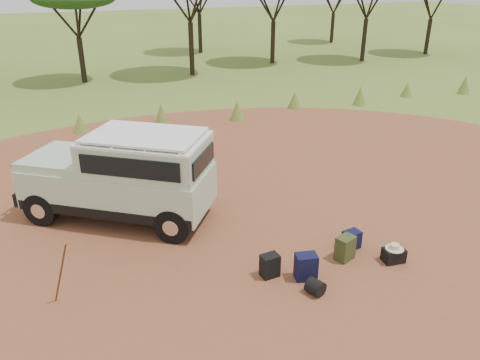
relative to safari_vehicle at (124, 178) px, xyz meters
name	(u,v)px	position (x,y,z in m)	size (l,w,h in m)	color
ground	(254,231)	(2.57, -1.80, -1.06)	(140.00, 140.00, 0.00)	olive
dirt_clearing	(254,231)	(2.57, -1.80, -1.06)	(23.00, 23.00, 0.01)	brown
grass_fringe	(165,116)	(2.69, 6.87, -0.66)	(36.60, 1.60, 0.90)	olive
safari_vehicle	(124,178)	(0.00, 0.00, 0.00)	(4.66, 4.07, 2.20)	#ACC6A9
walking_staff	(61,274)	(-1.62, -2.86, -0.40)	(0.03, 0.03, 1.39)	brown
backpack_black	(270,266)	(2.16, -3.50, -0.82)	(0.35, 0.26, 0.48)	black
backpack_navy	(306,267)	(2.77, -3.84, -0.79)	(0.41, 0.29, 0.54)	black
backpack_olive	(345,248)	(3.86, -3.56, -0.80)	(0.38, 0.28, 0.53)	#393F1D
duffel_navy	(351,240)	(4.24, -3.24, -0.86)	(0.36, 0.27, 0.41)	black
hard_case	(394,255)	(4.75, -4.02, -0.91)	(0.43, 0.30, 0.30)	black
stuff_sack	(315,287)	(2.70, -4.33, -0.91)	(0.30, 0.30, 0.30)	black
safari_hat	(395,247)	(4.75, -4.02, -0.72)	(0.37, 0.37, 0.11)	beige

